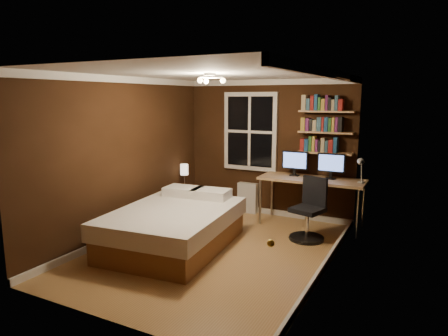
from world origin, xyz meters
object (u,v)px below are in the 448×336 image
at_px(office_chair, 309,216).
at_px(desk_lamp, 361,170).
at_px(radiator, 248,198).
at_px(desk, 312,182).
at_px(bed, 175,226).
at_px(nightstand, 185,200).
at_px(monitor_right, 331,166).
at_px(bedside_lamp, 184,176).
at_px(monitor_left, 295,163).

bearing_deg(office_chair, desk_lamp, 58.66).
distance_m(radiator, desk, 1.40).
distance_m(bed, nightstand, 1.75).
bearing_deg(radiator, monitor_right, -5.58).
xyz_separation_m(desk_lamp, office_chair, (-0.65, -0.58, -0.69)).
xyz_separation_m(radiator, office_chair, (1.44, -0.90, 0.08)).
height_order(radiator, monitor_right, monitor_right).
relative_size(bedside_lamp, monitor_left, 0.95).
bearing_deg(desk_lamp, bedside_lamp, -175.47).
xyz_separation_m(desk, office_chair, (0.15, -0.66, -0.41)).
bearing_deg(monitor_left, desk, -14.71).
distance_m(nightstand, desk, 2.43).
height_order(nightstand, office_chair, office_chair).
relative_size(desk, monitor_right, 3.84).
bearing_deg(office_chair, radiator, 164.47).
bearing_deg(nightstand, office_chair, -2.48).
bearing_deg(bed, monitor_right, 41.63).
bearing_deg(radiator, desk, -10.64).
bearing_deg(monitor_left, radiator, 170.82).
bearing_deg(bedside_lamp, bed, -62.02).
height_order(bedside_lamp, monitor_right, monitor_right).
xyz_separation_m(desk, monitor_right, (0.29, 0.09, 0.28)).
xyz_separation_m(radiator, desk, (1.29, -0.24, 0.49)).
height_order(monitor_left, desk_lamp, desk_lamp).
bearing_deg(bedside_lamp, radiator, 28.31).
bearing_deg(bed, desk_lamp, 32.16).
bearing_deg(bedside_lamp, office_chair, -7.58).
xyz_separation_m(nightstand, desk_lamp, (3.14, 0.25, 0.80)).
distance_m(nightstand, bedside_lamp, 0.47).
relative_size(monitor_left, office_chair, 0.47).
bearing_deg(office_chair, bedside_lamp, -170.94).
bearing_deg(desk, monitor_right, 16.79).
relative_size(radiator, office_chair, 0.59).
bearing_deg(bed, office_chair, 30.37).
relative_size(nightstand, radiator, 0.88).
relative_size(nightstand, monitor_right, 1.11).
height_order(monitor_left, monitor_right, same).
distance_m(bed, monitor_left, 2.41).
bearing_deg(office_chair, nightstand, -170.94).
relative_size(bedside_lamp, monitor_right, 0.95).
bearing_deg(desk, monitor_left, 165.29).
xyz_separation_m(bedside_lamp, monitor_right, (2.64, 0.42, 0.32)).
distance_m(bed, office_chair, 2.07).
bearing_deg(monitor_right, desk, -163.21).
bearing_deg(desk, bed, -129.14).
height_order(bed, desk, desk).
height_order(desk, monitor_right, monitor_right).
bearing_deg(monitor_right, office_chair, -100.81).
distance_m(bedside_lamp, desk_lamp, 3.17).
bearing_deg(monitor_right, desk_lamp, -18.53).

